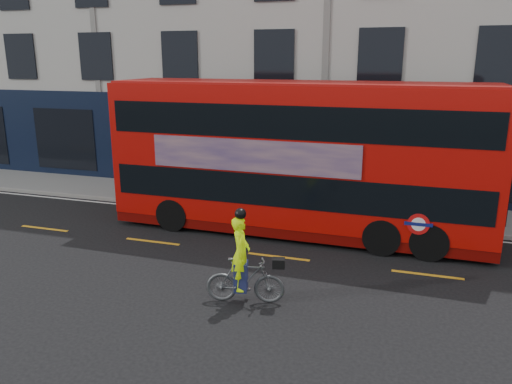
% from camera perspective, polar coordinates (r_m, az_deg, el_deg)
% --- Properties ---
extents(ground, '(120.00, 120.00, 0.00)m').
position_cam_1_polar(ground, '(12.92, 0.83, -9.85)').
color(ground, black).
rests_on(ground, ground).
extents(pavement, '(60.00, 3.00, 0.12)m').
position_cam_1_polar(pavement, '(18.82, 6.57, -1.64)').
color(pavement, slate).
rests_on(pavement, ground).
extents(kerb, '(60.00, 0.12, 0.13)m').
position_cam_1_polar(kerb, '(17.42, 5.61, -2.98)').
color(kerb, gray).
rests_on(kerb, ground).
extents(building_terrace, '(50.00, 10.07, 15.00)m').
position_cam_1_polar(building_terrace, '(24.48, 10.26, 19.66)').
color(building_terrace, '#A9A79F').
rests_on(building_terrace, ground).
extents(road_edge_line, '(58.00, 0.10, 0.01)m').
position_cam_1_polar(road_edge_line, '(17.16, 5.39, -3.47)').
color(road_edge_line, silver).
rests_on(road_edge_line, ground).
extents(lane_dashes, '(58.00, 0.12, 0.01)m').
position_cam_1_polar(lane_dashes, '(14.24, 2.60, -7.40)').
color(lane_dashes, orange).
rests_on(lane_dashes, ground).
extents(bus, '(11.83, 2.85, 4.75)m').
position_cam_1_polar(bus, '(15.68, 4.98, 3.96)').
color(bus, '#B40B07').
rests_on(bus, ground).
extents(cyclist, '(1.87, 0.88, 2.26)m').
position_cam_1_polar(cyclist, '(11.46, -1.38, -9.10)').
color(cyclist, '#4F5254').
rests_on(cyclist, ground).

